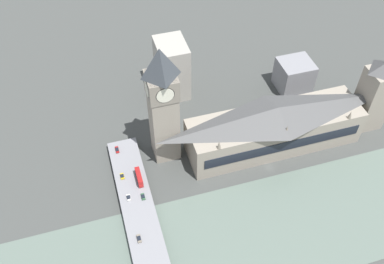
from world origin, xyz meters
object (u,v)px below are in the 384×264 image
object	(u,v)px
road_bridge	(151,259)
car_northbound_lead	(129,197)
car_southbound_extra	(139,238)
clock_tower	(163,103)
double_decker_bus_rear	(139,177)
parliament_hall	(275,127)
victoria_tower	(375,94)
car_southbound_mid	(117,150)
car_northbound_tail	(122,176)
car_southbound_lead	(143,197)

from	to	relation	value
road_bridge	car_northbound_lead	bearing A→B (deg)	5.53
road_bridge	car_southbound_extra	size ratio (longest dim) A/B	34.62
clock_tower	road_bridge	distance (m)	76.02
double_decker_bus_rear	road_bridge	bearing A→B (deg)	174.65
parliament_hall	victoria_tower	size ratio (longest dim) A/B	1.94
double_decker_bus_rear	car_southbound_extra	size ratio (longest dim) A/B	2.48
parliament_hall	car_southbound_mid	size ratio (longest dim) A/B	20.57
road_bridge	car_southbound_mid	size ratio (longest dim) A/B	31.47
car_northbound_lead	clock_tower	bearing A→B (deg)	-43.70
parliament_hall	car_northbound_lead	xyz separation A→B (m)	(-16.28, 86.79, -9.77)
car_northbound_tail	car_southbound_mid	xyz separation A→B (m)	(19.10, -0.56, -0.01)
car_northbound_lead	car_southbound_mid	xyz separation A→B (m)	(33.38, 0.15, -0.02)
parliament_hall	car_northbound_lead	bearing A→B (deg)	100.62
car_northbound_lead	car_northbound_tail	world-z (taller)	car_northbound_lead
road_bridge	car_northbound_tail	distance (m)	49.68
car_northbound_lead	car_southbound_mid	distance (m)	33.38
clock_tower	double_decker_bus_rear	world-z (taller)	clock_tower
victoria_tower	road_bridge	xyz separation A→B (m)	(-51.54, 144.15, -20.00)
clock_tower	car_southbound_extra	world-z (taller)	clock_tower
parliament_hall	car_southbound_extra	size ratio (longest dim) A/B	22.63
road_bridge	car_northbound_tail	bearing A→B (deg)	4.76
parliament_hall	victoria_tower	distance (m)	61.40
victoria_tower	double_decker_bus_rear	world-z (taller)	victoria_tower
parliament_hall	car_southbound_extra	world-z (taller)	parliament_hall
victoria_tower	car_southbound_lead	world-z (taller)	victoria_tower
parliament_hall	car_northbound_lead	world-z (taller)	parliament_hall
car_northbound_lead	car_northbound_tail	bearing A→B (deg)	2.87
double_decker_bus_rear	car_northbound_lead	world-z (taller)	double_decker_bus_rear
victoria_tower	double_decker_bus_rear	xyz separation A→B (m)	(-6.72, 139.95, -16.39)
car_southbound_mid	car_southbound_lead	bearing A→B (deg)	-168.17
car_northbound_tail	car_southbound_extra	world-z (taller)	car_southbound_extra
road_bridge	car_southbound_lead	world-z (taller)	car_southbound_lead
parliament_hall	car_southbound_lead	world-z (taller)	parliament_hall
victoria_tower	car_southbound_mid	bearing A→B (deg)	83.42
parliament_hall	clock_tower	xyz separation A→B (m)	(11.56, 60.18, 24.32)
road_bridge	car_southbound_lead	xyz separation A→B (m)	(33.62, -3.77, 1.50)
car_southbound_lead	car_southbound_mid	size ratio (longest dim) A/B	0.82
car_northbound_lead	car_southbound_mid	size ratio (longest dim) A/B	0.82
car_northbound_tail	car_southbound_lead	bearing A→B (deg)	-153.56
car_northbound_tail	car_southbound_extra	distance (m)	38.56
car_southbound_mid	car_northbound_tail	bearing A→B (deg)	178.31
car_northbound_lead	car_southbound_lead	size ratio (longest dim) A/B	1.00
clock_tower	car_northbound_lead	size ratio (longest dim) A/B	18.45
victoria_tower	car_northbound_lead	distance (m)	149.61
car_northbound_tail	car_southbound_mid	bearing A→B (deg)	-1.69
car_southbound_lead	road_bridge	bearing A→B (deg)	173.61
car_southbound_lead	victoria_tower	bearing A→B (deg)	-82.72
car_northbound_lead	car_southbound_extra	size ratio (longest dim) A/B	0.90
car_northbound_tail	victoria_tower	bearing A→B (deg)	-89.21
road_bridge	car_southbound_extra	xyz separation A→B (m)	(10.94, 3.08, 1.54)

